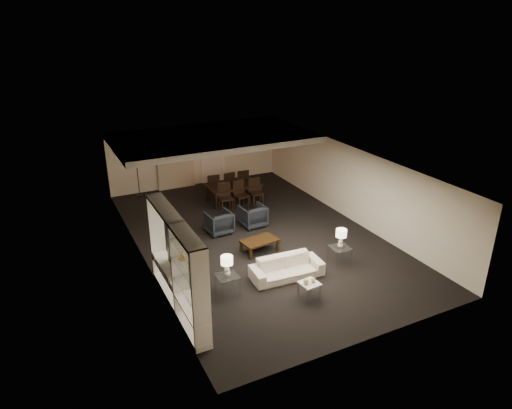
{
  "coord_description": "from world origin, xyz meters",
  "views": [
    {
      "loc": [
        -5.7,
        -11.55,
        6.42
      ],
      "look_at": [
        0.0,
        0.0,
        1.1
      ],
      "focal_mm": 32.0,
      "sensor_mm": 36.0,
      "label": 1
    }
  ],
  "objects": [
    {
      "name": "wall_left",
      "position": [
        -3.5,
        0.0,
        1.25
      ],
      "size": [
        0.02,
        11.0,
        2.5
      ],
      "primitive_type": "cube",
      "color": "beige",
      "rests_on": "ground"
    },
    {
      "name": "dining_table",
      "position": [
        0.55,
        2.95,
        0.34
      ],
      "size": [
        1.97,
        1.11,
        0.69
      ],
      "primitive_type": "imported",
      "rotation": [
        0.0,
        0.0,
        0.01
      ],
      "color": "black",
      "rests_on": "floor"
    },
    {
      "name": "armchair_right",
      "position": [
        0.27,
        0.79,
        0.36
      ],
      "size": [
        0.81,
        0.83,
        0.72
      ],
      "primitive_type": "imported",
      "rotation": [
        0.0,
        0.0,
        3.19
      ],
      "color": "black",
      "rests_on": "floor"
    },
    {
      "name": "vase_amber",
      "position": [
        -3.31,
        -3.12,
        1.65
      ],
      "size": [
        0.18,
        0.18,
        0.19
      ],
      "primitive_type": "imported",
      "color": "gold",
      "rests_on": "media_unit"
    },
    {
      "name": "floor_lamp",
      "position": [
        -2.46,
        5.2,
        0.87
      ],
      "size": [
        0.33,
        0.33,
        1.73
      ],
      "primitive_type": null,
      "rotation": [
        0.0,
        0.0,
        0.42
      ],
      "color": "black",
      "rests_on": "floor"
    },
    {
      "name": "marble_table",
      "position": [
        -0.33,
        -3.61,
        0.22
      ],
      "size": [
        0.48,
        0.48,
        0.44
      ],
      "primitive_type": null,
      "rotation": [
        0.0,
        0.0,
        0.09
      ],
      "color": "white",
      "rests_on": "floor"
    },
    {
      "name": "chair_fm",
      "position": [
        0.55,
        3.6,
        0.51
      ],
      "size": [
        0.5,
        0.5,
        1.02
      ],
      "primitive_type": null,
      "rotation": [
        0.0,
        0.0,
        3.2
      ],
      "color": "black",
      "rests_on": "floor"
    },
    {
      "name": "floor_speaker",
      "position": [
        -2.88,
        -0.82,
        0.51
      ],
      "size": [
        0.12,
        0.12,
        1.01
      ],
      "primitive_type": "cube",
      "rotation": [
        0.0,
        0.0,
        0.12
      ],
      "color": "black",
      "rests_on": "floor"
    },
    {
      "name": "armchair_left",
      "position": [
        -0.93,
        0.79,
        0.36
      ],
      "size": [
        0.82,
        0.84,
        0.72
      ],
      "primitive_type": "imported",
      "rotation": [
        0.0,
        0.0,
        3.22
      ],
      "color": "black",
      "rests_on": "floor"
    },
    {
      "name": "sofa",
      "position": [
        -0.33,
        -2.51,
        0.28
      ],
      "size": [
        1.97,
        0.87,
        0.56
      ],
      "primitive_type": "imported",
      "rotation": [
        0.0,
        0.0,
        -0.06
      ],
      "color": "beige",
      "rests_on": "floor"
    },
    {
      "name": "ceiling",
      "position": [
        0.0,
        0.0,
        2.5
      ],
      "size": [
        7.0,
        11.0,
        0.02
      ],
      "primitive_type": "cube",
      "color": "silver",
      "rests_on": "ground"
    },
    {
      "name": "curtains",
      "position": [
        -0.9,
        5.42,
        1.2
      ],
      "size": [
        1.5,
        0.12,
        2.4
      ],
      "primitive_type": "cube",
      "color": "beige",
      "rests_on": "wall_back"
    },
    {
      "name": "chair_fl",
      "position": [
        -0.05,
        3.6,
        0.51
      ],
      "size": [
        0.53,
        0.53,
        1.02
      ],
      "primitive_type": null,
      "rotation": [
        0.0,
        0.0,
        3.02
      ],
      "color": "black",
      "rests_on": "floor"
    },
    {
      "name": "chair_nm",
      "position": [
        0.55,
        2.3,
        0.51
      ],
      "size": [
        0.52,
        0.52,
        1.02
      ],
      "primitive_type": null,
      "rotation": [
        0.0,
        0.0,
        0.1
      ],
      "color": "black",
      "rests_on": "floor"
    },
    {
      "name": "ceiling_soffit",
      "position": [
        0.0,
        3.5,
        2.4
      ],
      "size": [
        7.0,
        4.0,
        0.2
      ],
      "primitive_type": "cube",
      "color": "silver",
      "rests_on": "ceiling"
    },
    {
      "name": "television",
      "position": [
        -3.28,
        -2.06,
        1.06
      ],
      "size": [
        1.09,
        0.14,
        0.63
      ],
      "primitive_type": "imported",
      "rotation": [
        0.0,
        0.0,
        1.57
      ],
      "color": "black",
      "rests_on": "media_unit"
    },
    {
      "name": "gold_gourd_a",
      "position": [
        -0.43,
        -3.61,
        0.51
      ],
      "size": [
        0.14,
        0.14,
        0.14
      ],
      "primitive_type": "sphere",
      "color": "#D7C471",
      "rests_on": "marble_table"
    },
    {
      "name": "vase_blue",
      "position": [
        -3.31,
        -3.84,
        1.14
      ],
      "size": [
        0.15,
        0.15,
        0.16
      ],
      "primitive_type": "imported",
      "color": "#272CA9",
      "rests_on": "media_unit"
    },
    {
      "name": "door",
      "position": [
        0.7,
        5.47,
        1.05
      ],
      "size": [
        0.9,
        0.05,
        2.1
      ],
      "primitive_type": "cube",
      "color": "silver",
      "rests_on": "wall_back"
    },
    {
      "name": "table_lamp_right",
      "position": [
        1.37,
        -2.51,
        0.77
      ],
      "size": [
        0.33,
        0.33,
        0.55
      ],
      "primitive_type": null,
      "rotation": [
        0.0,
        0.0,
        0.09
      ],
      "color": "beige",
      "rests_on": "side_table_right"
    },
    {
      "name": "wall_back",
      "position": [
        0.0,
        5.5,
        1.25
      ],
      "size": [
        7.0,
        0.02,
        2.5
      ],
      "primitive_type": "cube",
      "color": "beige",
      "rests_on": "ground"
    },
    {
      "name": "chair_nr",
      "position": [
        1.15,
        2.3,
        0.51
      ],
      "size": [
        0.5,
        0.5,
        1.02
      ],
      "primitive_type": null,
      "rotation": [
        0.0,
        0.0,
        -0.06
      ],
      "color": "black",
      "rests_on": "floor"
    },
    {
      "name": "side_table_left",
      "position": [
        -2.03,
        -2.51,
        0.25
      ],
      "size": [
        0.53,
        0.53,
        0.49
      ],
      "primitive_type": null,
      "rotation": [
        0.0,
        0.0,
        0.0
      ],
      "color": "white",
      "rests_on": "floor"
    },
    {
      "name": "table_lamp_left",
      "position": [
        -2.03,
        -2.51,
        0.77
      ],
      "size": [
        0.3,
        0.3,
        0.55
      ],
      "primitive_type": null,
      "rotation": [
        0.0,
        0.0,
        0.02
      ],
      "color": "beige",
      "rests_on": "side_table_left"
    },
    {
      "name": "painting",
      "position": [
        2.1,
        5.46,
        1.55
      ],
      "size": [
        0.95,
        0.04,
        0.65
      ],
      "primitive_type": "cube",
      "color": "#142D38",
      "rests_on": "wall_back"
    },
    {
      "name": "wall_right",
      "position": [
        3.5,
        0.0,
        1.25
      ],
      "size": [
        0.02,
        11.0,
        2.5
      ],
      "primitive_type": "cube",
      "color": "beige",
      "rests_on": "ground"
    },
    {
      "name": "pendant_light",
      "position": [
        0.3,
        3.5,
        1.92
      ],
      "size": [
        0.52,
        0.52,
        0.24
      ],
      "primitive_type": "cylinder",
      "color": "#D8591E",
      "rests_on": "ceiling_soffit"
    },
    {
      "name": "floor",
      "position": [
        0.0,
        0.0,
        0.0
      ],
      "size": [
        11.0,
        11.0,
        0.0
      ],
      "primitive_type": "plane",
      "color": "black",
      "rests_on": "ground"
    },
    {
      "name": "chair_fr",
      "position": [
        1.15,
        3.6,
        0.51
      ],
      "size": [
        0.51,
        0.51,
        1.02
      ],
      "primitive_type": null,
      "rotation": [
        0.0,
        0.0,
        3.06
      ],
      "color": "black",
      "rests_on": "floor"
    },
    {
      "name": "coffee_table",
      "position": [
        -0.33,
        -0.91,
        0.19
      ],
      "size": [
        1.13,
        0.75,
        0.38
      ],
      "primitive_type": null,
      "rotation": [
        0.0,
        0.0,
        0.13
      ],
      "color": "#311D0D",
      "rests_on": "floor"
    },
    {
      "name": "chair_nl",
      "position": [
        -0.05,
        2.3,
        0.51
      ],
      "size": [
        0.53,
        0.53,
        1.02
      ],
      "primitive_type": null,
      "rotation": [
        0.0,
        0.0,
        -0.12
      ],
      "color": "black",
      "rests_on": "floor"
    },
    {
      "name": "media_unit",
      "position": [
        -3.31,
        -2.6,
        1.18
      ],
      "size": [
        0.38,
        3.4,
        2.35
      ],
      "primitive_type": null,
      "color": "white",
      "rests_on": "wall_left"
    },
    {
      "name": "side_table_right",
      "position": [
        1.37,
        -2.51,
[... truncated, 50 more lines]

